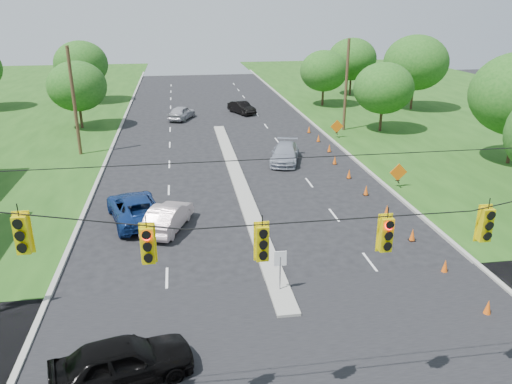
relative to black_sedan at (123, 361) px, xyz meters
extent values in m
cube|color=gray|center=(-3.76, 28.65, -0.81)|extent=(0.25, 110.00, 0.16)
cube|color=gray|center=(16.44, 28.65, -0.81)|extent=(0.25, 110.00, 0.16)
cube|color=gray|center=(6.34, 19.65, -0.81)|extent=(1.00, 34.00, 0.18)
cylinder|color=gray|center=(6.34, 4.65, 0.09)|extent=(0.06, 0.06, 1.80)
cube|color=white|center=(6.34, 4.65, 0.89)|extent=(0.55, 0.04, 0.70)
cylinder|color=black|center=(6.34, -2.35, 6.19)|extent=(24.00, 0.04, 0.04)
cube|color=#FFE409|center=(-1.66, -2.35, 5.94)|extent=(0.34, 0.24, 1.00)
cube|color=#FFE409|center=(1.34, -2.35, 5.42)|extent=(0.34, 0.24, 1.00)
cube|color=#FFE409|center=(4.34, -2.35, 5.24)|extent=(0.34, 0.24, 1.00)
cube|color=#FFE409|center=(7.84, -2.35, 5.24)|extent=(0.34, 0.24, 1.00)
cube|color=#FFE409|center=(10.84, -2.35, 5.33)|extent=(0.34, 0.24, 1.00)
cylinder|color=#422D1C|center=(-6.16, 28.65, 3.69)|extent=(0.28, 0.28, 9.00)
cylinder|color=#422D1C|center=(18.84, 33.65, 3.69)|extent=(0.28, 0.28, 9.00)
cone|color=#E45911|center=(14.49, 1.65, -0.46)|extent=(0.32, 0.32, 0.70)
cone|color=#E45911|center=(14.49, 5.15, -0.46)|extent=(0.32, 0.32, 0.70)
cone|color=#E45911|center=(14.49, 8.65, -0.46)|extent=(0.32, 0.32, 0.70)
cone|color=#E45911|center=(14.49, 12.15, -0.46)|extent=(0.32, 0.32, 0.70)
cone|color=#E45911|center=(14.49, 15.65, -0.46)|extent=(0.32, 0.32, 0.70)
cone|color=#E45911|center=(14.49, 19.15, -0.46)|extent=(0.32, 0.32, 0.70)
cone|color=#E45911|center=(14.49, 22.65, -0.46)|extent=(0.32, 0.32, 0.70)
cone|color=#E45911|center=(15.09, 26.15, -0.46)|extent=(0.32, 0.32, 0.70)
cone|color=#E45911|center=(15.09, 29.65, -0.46)|extent=(0.32, 0.32, 0.70)
cone|color=#E45911|center=(15.09, 33.15, -0.46)|extent=(0.32, 0.32, 0.70)
cube|color=black|center=(17.14, 16.65, -0.26)|extent=(0.06, 0.58, 0.26)
cube|color=black|center=(17.14, 16.65, -0.26)|extent=(0.06, 0.58, 0.26)
cube|color=orange|center=(17.14, 16.65, 0.34)|extent=(1.27, 0.05, 1.27)
cube|color=black|center=(17.14, 30.65, -0.26)|extent=(0.06, 0.58, 0.26)
cube|color=black|center=(17.14, 30.65, -0.26)|extent=(0.06, 0.58, 0.26)
cube|color=orange|center=(17.14, 30.65, 0.34)|extent=(1.27, 0.05, 1.27)
cylinder|color=black|center=(-7.66, 38.65, 0.45)|extent=(0.28, 0.28, 2.52)
ellipsoid|color=#194C14|center=(-7.66, 38.65, 3.53)|extent=(5.88, 5.88, 5.04)
cylinder|color=black|center=(-9.66, 53.65, 0.63)|extent=(0.28, 0.28, 2.88)
ellipsoid|color=#194C14|center=(-9.66, 53.65, 4.15)|extent=(6.72, 6.72, 5.76)
cylinder|color=black|center=(28.34, 20.65, 0.81)|extent=(0.28, 0.28, 3.24)
cylinder|color=black|center=(22.34, 32.65, 0.45)|extent=(0.28, 0.28, 2.52)
ellipsoid|color=#194C14|center=(22.34, 32.65, 3.53)|extent=(5.88, 5.88, 5.04)
cylinder|color=black|center=(30.34, 42.65, 0.81)|extent=(0.28, 0.28, 3.24)
ellipsoid|color=#194C14|center=(30.34, 42.65, 4.77)|extent=(7.56, 7.56, 6.48)
cylinder|color=black|center=(26.34, 53.65, 0.63)|extent=(0.28, 0.28, 2.88)
ellipsoid|color=#194C14|center=(26.34, 53.65, 4.15)|extent=(6.72, 6.72, 5.76)
cylinder|color=black|center=(20.34, 46.65, 0.45)|extent=(0.28, 0.28, 2.52)
ellipsoid|color=#194C14|center=(20.34, 46.65, 3.53)|extent=(5.88, 5.88, 5.04)
imported|color=black|center=(0.00, 0.00, 0.00)|extent=(5.08, 3.04, 1.62)
imported|color=beige|center=(1.39, 12.22, -0.06)|extent=(3.05, 4.84, 1.50)
imported|color=navy|center=(-0.54, 13.73, 0.00)|extent=(4.11, 6.35, 1.63)
imported|color=#9298A6|center=(10.66, 23.85, -0.07)|extent=(3.47, 5.51, 1.49)
imported|color=#A2A1A9|center=(2.61, 41.37, -0.04)|extent=(3.44, 4.86, 1.54)
imported|color=black|center=(9.64, 43.51, -0.10)|extent=(3.11, 4.57, 1.42)
camera|label=1|loc=(2.32, -14.21, 11.25)|focal=35.00mm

